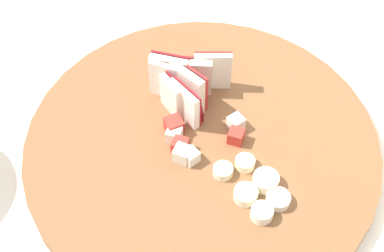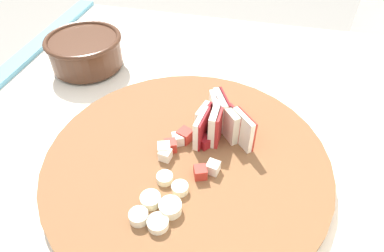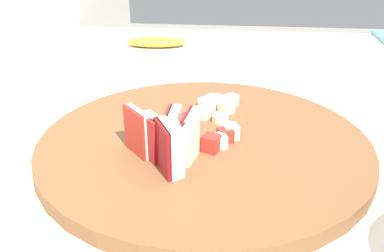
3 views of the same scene
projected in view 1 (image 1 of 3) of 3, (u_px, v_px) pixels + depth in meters
cutting_board at (202, 145)px, 0.65m from camera, size 0.42×0.42×0.02m
apple_wedge_fan at (185, 83)px, 0.66m from camera, size 0.09×0.09×0.06m
apple_dice_pile at (195, 135)px, 0.63m from camera, size 0.09×0.10×0.02m
banana_slice_rows at (256, 188)px, 0.59m from camera, size 0.09×0.06×0.01m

